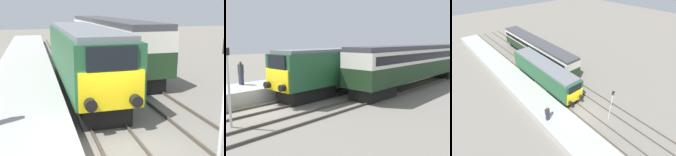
# 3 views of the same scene
# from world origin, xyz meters

# --- Properties ---
(ground_plane) EXTENTS (120.00, 120.00, 0.00)m
(ground_plane) POSITION_xyz_m (0.00, 0.00, 0.00)
(ground_plane) COLOR slate
(platform_left) EXTENTS (3.50, 50.00, 0.98)m
(platform_left) POSITION_xyz_m (-3.30, 8.00, 0.49)
(platform_left) COLOR #A8A8A3
(platform_left) RESTS_ON ground_plane
(rails_near_track) EXTENTS (1.51, 60.00, 0.14)m
(rails_near_track) POSITION_xyz_m (0.00, 5.00, 0.07)
(rails_near_track) COLOR #4C4238
(rails_near_track) RESTS_ON ground_plane
(rails_far_track) EXTENTS (1.50, 60.00, 0.14)m
(rails_far_track) POSITION_xyz_m (3.40, 5.00, 0.07)
(rails_far_track) COLOR #4C4238
(rails_far_track) RESTS_ON ground_plane
(locomotive) EXTENTS (2.70, 13.03, 3.65)m
(locomotive) POSITION_xyz_m (0.00, 7.22, 2.03)
(locomotive) COLOR black
(locomotive) RESTS_ON ground_plane
(passenger_carriage) EXTENTS (2.75, 19.45, 3.84)m
(passenger_carriage) POSITION_xyz_m (3.40, 14.55, 2.35)
(passenger_carriage) COLOR black
(passenger_carriage) RESTS_ON ground_plane
(signal_post) EXTENTS (0.24, 0.28, 3.96)m
(signal_post) POSITION_xyz_m (1.70, -3.01, 2.35)
(signal_post) COLOR silver
(signal_post) RESTS_ON ground_plane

